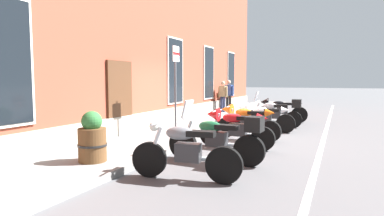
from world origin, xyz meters
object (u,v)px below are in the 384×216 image
at_px(motorcycle_white_sport, 261,116).
at_px(pedestrian_tan_coat, 223,95).
at_px(motorcycle_red_sport, 233,126).
at_px(motorcycle_green_touring, 220,137).
at_px(pedestrian_blue_top, 229,94).
at_px(barrel_planter, 92,139).
at_px(motorcycle_black_sport, 279,109).
at_px(parking_sign, 176,78).
at_px(motorcycle_grey_naked, 185,152).
at_px(motorcycle_silver_touring, 276,112).
at_px(motorcycle_orange_sport, 245,120).

distance_m(motorcycle_white_sport, pedestrian_tan_coat, 5.48).
bearing_deg(motorcycle_red_sport, motorcycle_white_sport, -1.15).
distance_m(motorcycle_green_touring, motorcycle_white_sport, 4.55).
distance_m(motorcycle_green_touring, motorcycle_red_sport, 1.61).
bearing_deg(pedestrian_tan_coat, pedestrian_blue_top, -3.32).
relative_size(motorcycle_white_sport, barrel_planter, 2.11).
distance_m(motorcycle_black_sport, pedestrian_tan_coat, 3.58).
height_order(motorcycle_red_sport, parking_sign, parking_sign).
xyz_separation_m(motorcycle_green_touring, motorcycle_black_sport, (7.40, 0.01, 0.00)).
relative_size(motorcycle_grey_naked, motorcycle_silver_touring, 0.96).
xyz_separation_m(motorcycle_grey_naked, motorcycle_red_sport, (2.97, 0.05, 0.07)).
xyz_separation_m(motorcycle_silver_touring, motorcycle_black_sport, (1.56, 0.15, -0.01)).
xyz_separation_m(motorcycle_white_sport, barrel_planter, (-6.02, 1.98, 0.05)).
xyz_separation_m(motorcycle_red_sport, barrel_planter, (-3.07, 1.92, 0.03)).
bearing_deg(motorcycle_silver_touring, motorcycle_grey_naked, 177.60).
relative_size(motorcycle_orange_sport, motorcycle_black_sport, 0.95).
xyz_separation_m(motorcycle_white_sport, motorcycle_black_sport, (2.85, -0.13, 0.01)).
xyz_separation_m(motorcycle_white_sport, motorcycle_silver_touring, (1.30, -0.29, 0.02)).
height_order(motorcycle_orange_sport, motorcycle_silver_touring, motorcycle_silver_touring).
bearing_deg(motorcycle_silver_touring, pedestrian_blue_top, 37.73).
bearing_deg(barrel_planter, motorcycle_white_sport, -18.23).
relative_size(motorcycle_green_touring, barrel_planter, 2.18).
distance_m(motorcycle_grey_naked, motorcycle_black_sport, 8.77).
bearing_deg(motorcycle_red_sport, motorcycle_orange_sport, 2.16).
relative_size(motorcycle_green_touring, pedestrian_blue_top, 1.37).
bearing_deg(pedestrian_blue_top, motorcycle_black_sport, -130.21).
bearing_deg(motorcycle_white_sport, pedestrian_blue_top, 28.18).
xyz_separation_m(motorcycle_red_sport, motorcycle_silver_touring, (4.24, -0.35, -0.00)).
relative_size(motorcycle_red_sport, motorcycle_black_sport, 0.95).
relative_size(motorcycle_white_sport, motorcycle_silver_touring, 1.01).
bearing_deg(motorcycle_silver_touring, motorcycle_white_sport, 167.47).
height_order(motorcycle_white_sport, parking_sign, parking_sign).
bearing_deg(motorcycle_green_touring, pedestrian_blue_top, 17.01).
xyz_separation_m(motorcycle_red_sport, pedestrian_blue_top, (8.37, 2.85, 0.48)).
relative_size(motorcycle_orange_sport, pedestrian_tan_coat, 1.29).
bearing_deg(motorcycle_red_sport, motorcycle_silver_touring, -4.68).
bearing_deg(motorcycle_grey_naked, motorcycle_silver_touring, -2.40).
distance_m(motorcycle_red_sport, motorcycle_black_sport, 5.80).
xyz_separation_m(motorcycle_orange_sport, pedestrian_tan_coat, (6.25, 2.85, 0.44)).
bearing_deg(motorcycle_red_sport, pedestrian_blue_top, 18.79).
relative_size(pedestrian_blue_top, barrel_planter, 1.60).
relative_size(motorcycle_white_sport, pedestrian_tan_coat, 1.36).
relative_size(motorcycle_black_sport, pedestrian_tan_coat, 1.36).
relative_size(motorcycle_green_touring, pedestrian_tan_coat, 1.40).
height_order(motorcycle_silver_touring, motorcycle_black_sport, motorcycle_silver_touring).
relative_size(motorcycle_silver_touring, barrel_planter, 2.09).
height_order(pedestrian_tan_coat, barrel_planter, pedestrian_tan_coat).
distance_m(motorcycle_red_sport, pedestrian_blue_top, 8.86).
xyz_separation_m(motorcycle_green_touring, motorcycle_orange_sport, (2.88, 0.25, 0.02)).
relative_size(motorcycle_silver_touring, motorcycle_black_sport, 0.99).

